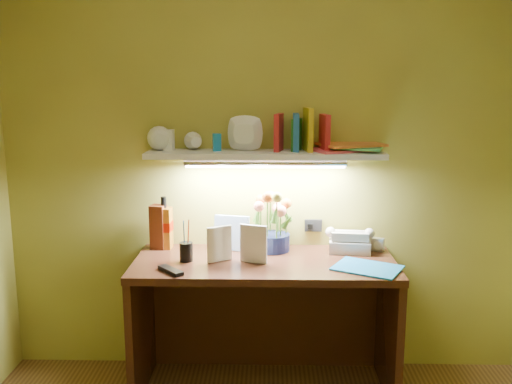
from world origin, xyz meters
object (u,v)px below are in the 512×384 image
(desk, at_px, (264,326))
(whisky_bottle, at_px, (164,223))
(desk_clock, at_px, (377,244))
(telephone, at_px, (350,240))
(flower_bouquet, at_px, (273,222))

(desk, bearing_deg, whisky_bottle, 159.62)
(desk_clock, bearing_deg, whisky_bottle, -157.47)
(whisky_bottle, bearing_deg, desk, -20.38)
(desk_clock, bearing_deg, telephone, -151.28)
(flower_bouquet, bearing_deg, desk_clock, 0.60)
(telephone, bearing_deg, desk_clock, 11.32)
(flower_bouquet, height_order, desk_clock, flower_bouquet)
(desk, bearing_deg, flower_bouquet, 76.14)
(flower_bouquet, xyz_separation_m, telephone, (0.43, -0.01, -0.10))
(desk, height_order, telephone, telephone)
(desk, height_order, flower_bouquet, flower_bouquet)
(flower_bouquet, relative_size, telephone, 1.48)
(desk_clock, relative_size, whisky_bottle, 0.24)
(desk, relative_size, telephone, 6.18)
(flower_bouquet, distance_m, desk_clock, 0.61)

